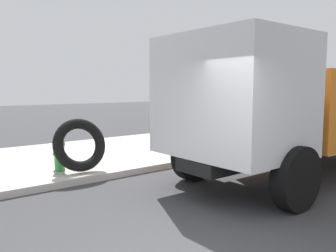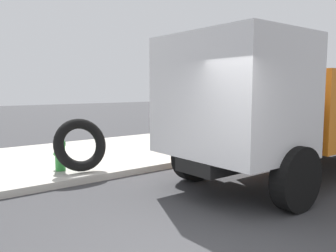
{
  "view_description": "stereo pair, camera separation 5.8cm",
  "coord_description": "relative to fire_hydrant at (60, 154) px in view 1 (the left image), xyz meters",
  "views": [
    {
      "loc": [
        -2.76,
        -2.78,
        2.05
      ],
      "look_at": [
        1.48,
        2.46,
        1.31
      ],
      "focal_mm": 37.43,
      "sensor_mm": 36.0,
      "label": 1
    },
    {
      "loc": [
        -2.72,
        -2.81,
        2.05
      ],
      "look_at": [
        1.48,
        2.46,
        1.31
      ],
      "focal_mm": 37.43,
      "sensor_mm": 36.0,
      "label": 2
    }
  ],
  "objects": [
    {
      "name": "sidewalk_curb",
      "position": [
        -0.27,
        1.59,
        -0.47
      ],
      "size": [
        36.0,
        5.0,
        0.15
      ],
      "primitive_type": "cube",
      "color": "#BCB7AD",
      "rests_on": "ground"
    },
    {
      "name": "fire_hydrant",
      "position": [
        0.0,
        0.0,
        0.0
      ],
      "size": [
        0.26,
        0.6,
        0.75
      ],
      "color": "#2D8438",
      "rests_on": "sidewalk_curb"
    },
    {
      "name": "loose_tire",
      "position": [
        0.33,
        -0.36,
        0.22
      ],
      "size": [
        1.26,
        0.7,
        1.23
      ],
      "primitive_type": "torus",
      "rotation": [
        1.26,
        0.0,
        -0.08
      ],
      "color": "black",
      "rests_on": "sidewalk_curb"
    },
    {
      "name": "stop_sign",
      "position": [
        2.84,
        -0.63,
        1.26
      ],
      "size": [
        0.76,
        0.08,
        2.38
      ],
      "color": "gray",
      "rests_on": "sidewalk_curb"
    },
    {
      "name": "dump_truck_orange",
      "position": [
        4.32,
        -3.39,
        1.06
      ],
      "size": [
        7.02,
        2.85,
        3.0
      ],
      "color": "orange",
      "rests_on": "ground"
    }
  ]
}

